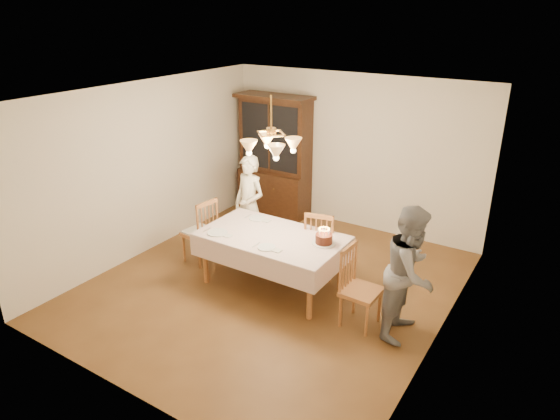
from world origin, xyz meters
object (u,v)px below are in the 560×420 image
Objects in this scene: dining_table at (272,240)px; chair_far_side at (321,246)px; elderly_woman at (249,205)px; birthday_cake at (324,239)px; china_hutch at (275,158)px.

dining_table is 1.90× the size of chair_far_side.
chair_far_side is (0.42, 0.62, -0.24)m from dining_table.
dining_table is 1.23× the size of elderly_woman.
birthday_cake is (1.56, -0.54, 0.05)m from elderly_woman.
elderly_woman is at bearing 177.42° from chair_far_side.
dining_table is 0.73m from birthday_cake.
dining_table is 6.33× the size of birthday_cake.
china_hutch reaches higher than dining_table.
china_hutch is 2.53m from chair_far_side.
elderly_woman is 1.65m from birthday_cake.
china_hutch is 1.69m from elderly_woman.
chair_far_side is 1.32m from elderly_woman.
china_hutch reaches higher than elderly_woman.
chair_far_side is (1.84, -1.63, -0.60)m from china_hutch.
chair_far_side is 3.33× the size of birthday_cake.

